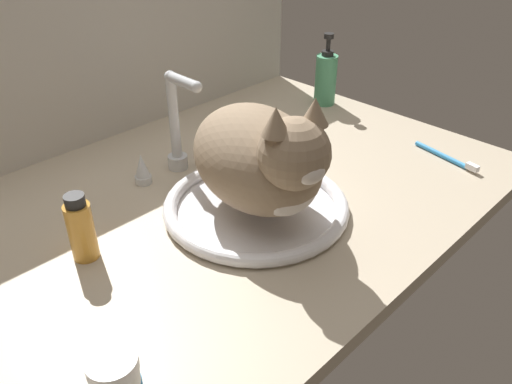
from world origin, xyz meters
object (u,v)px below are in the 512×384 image
Objects in this scene: pill_bottle at (116,384)px; toothbrush at (447,157)px; faucet at (178,134)px; soap_pump_bottle at (326,78)px; sink_basin at (256,206)px; cat at (262,159)px; amber_bottle at (81,229)px.

pill_bottle reaches higher than toothbrush.
soap_pump_bottle is at bearing 0.80° from faucet.
sink_basin is at bearing 23.16° from pill_bottle.
soap_pump_bottle is 1.16× the size of toothbrush.
faucet is 1.31× the size of toothbrush.
sink_basin is 0.91× the size of cat.
pill_bottle is (-11.00, -26.75, -1.76)cm from amber_bottle.
sink_basin is at bearing 75.55° from cat.
pill_bottle is at bearing -156.84° from sink_basin.
faucet reaches higher than toothbrush.
soap_pump_bottle reaches higher than sink_basin.
pill_bottle is (-38.84, -16.62, 2.52)cm from sink_basin.
toothbrush is at bearing 1.01° from pill_bottle.
cat is at bearing 162.63° from toothbrush.
faucet is 54.71cm from pill_bottle.
cat is 2.01× the size of soap_pump_bottle.
cat reaches higher than toothbrush.
sink_basin is 4.28× the size of pill_bottle.
soap_pump_bottle is (48.34, 24.32, -4.80)cm from cat.
cat is 41.81cm from pill_bottle.
sink_basin is 44.46cm from toothbrush.
soap_pump_bottle is 38.53cm from toothbrush.
pill_bottle is at bearing -112.35° from amber_bottle.
sink_basin is 1.82× the size of soap_pump_bottle.
pill_bottle is (-86.67, -38.97, -3.20)cm from soap_pump_bottle.
sink_basin reaches higher than toothbrush.
sink_basin is at bearing -20.01° from amber_bottle.
faucet reaches higher than soap_pump_bottle.
toothbrush is (69.61, -25.33, -4.71)cm from amber_bottle.
cat reaches higher than soap_pump_bottle.
cat is 54.33cm from soap_pump_bottle.
pill_bottle is at bearing -178.99° from toothbrush.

